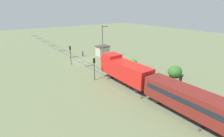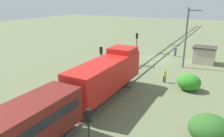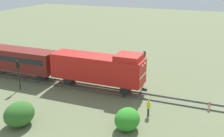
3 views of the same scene
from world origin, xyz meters
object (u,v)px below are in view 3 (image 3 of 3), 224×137
at_px(traffic_signal_far, 18,69).
at_px(worker_by_signal, 148,107).
at_px(traffic_signal_mid, 144,62).
at_px(locomotive, 99,67).
at_px(passenger_car_leading, 9,57).

bearing_deg(traffic_signal_far, worker_by_signal, -92.16).
bearing_deg(traffic_signal_mid, traffic_signal_far, 117.90).
relative_size(locomotive, traffic_signal_mid, 2.69).
bearing_deg(traffic_signal_far, passenger_car_leading, 52.01).
relative_size(passenger_car_leading, worker_by_signal, 8.24).
bearing_deg(locomotive, worker_by_signal, -120.24).
bearing_deg(traffic_signal_mid, worker_by_signal, -160.36).
height_order(locomotive, traffic_signal_mid, locomotive).
bearing_deg(passenger_car_leading, traffic_signal_mid, -79.20).
bearing_deg(passenger_car_leading, traffic_signal_far, -127.99).
relative_size(traffic_signal_mid, worker_by_signal, 2.53).
height_order(traffic_signal_mid, traffic_signal_far, traffic_signal_mid).
distance_m(traffic_signal_mid, worker_by_signal, 8.31).
relative_size(traffic_signal_far, worker_by_signal, 2.14).
height_order(passenger_car_leading, worker_by_signal, passenger_car_leading).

